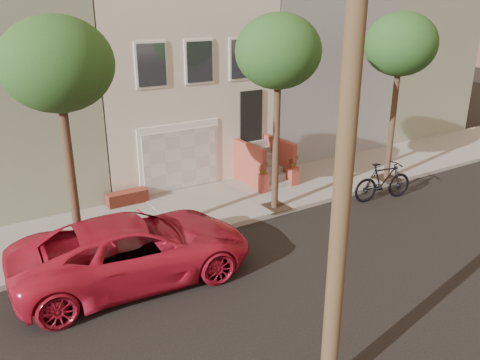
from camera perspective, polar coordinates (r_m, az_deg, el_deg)
ground at (r=13.29m, az=10.63°, el=-10.28°), size 90.00×90.00×0.00m
sidewalk at (r=17.10m, az=-1.51°, el=-2.56°), size 40.00×3.70×0.15m
house_row at (r=21.25m, az=-9.88°, el=11.59°), size 33.10×11.70×7.00m
tree_left at (r=12.48m, az=-20.77°, el=12.46°), size 2.70×2.57×6.30m
tree_mid at (r=15.22m, az=4.56°, el=14.75°), size 2.70×2.57×6.30m
tree_right at (r=19.01m, az=18.46°, el=14.85°), size 2.70×2.57×6.30m
pickup_truck at (r=12.55m, az=-12.34°, el=-7.98°), size 6.16×3.19×1.66m
motorcycle at (r=17.96m, az=16.54°, el=-0.13°), size 2.43×1.09×1.41m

